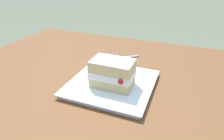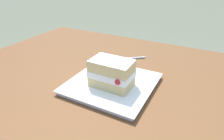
{
  "view_description": "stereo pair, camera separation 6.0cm",
  "coord_description": "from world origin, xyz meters",
  "px_view_note": "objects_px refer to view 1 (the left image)",
  "views": [
    {
      "loc": [
        0.12,
        -0.46,
        1.08
      ],
      "look_at": [
        -0.07,
        0.03,
        0.8
      ],
      "focal_mm": 31.4,
      "sensor_mm": 36.0,
      "label": 1
    },
    {
      "loc": [
        0.18,
        -0.44,
        1.08
      ],
      "look_at": [
        -0.07,
        0.03,
        0.8
      ],
      "focal_mm": 31.4,
      "sensor_mm": 36.0,
      "label": 2
    }
  ],
  "objects_px": {
    "patio_table": "(129,120)",
    "cake_slice": "(112,73)",
    "dessert_plate": "(112,84)",
    "dessert_fork": "(117,59)"
  },
  "relations": [
    {
      "from": "cake_slice",
      "to": "dessert_fork",
      "type": "xyz_separation_m",
      "value": [
        -0.07,
        0.21,
        -0.05
      ]
    },
    {
      "from": "dessert_plate",
      "to": "cake_slice",
      "type": "distance_m",
      "value": 0.05
    },
    {
      "from": "dessert_plate",
      "to": "dessert_fork",
      "type": "distance_m",
      "value": 0.2
    },
    {
      "from": "patio_table",
      "to": "cake_slice",
      "type": "xyz_separation_m",
      "value": [
        -0.06,
        0.01,
        0.15
      ]
    },
    {
      "from": "patio_table",
      "to": "cake_slice",
      "type": "height_order",
      "value": "cake_slice"
    },
    {
      "from": "patio_table",
      "to": "dessert_plate",
      "type": "bearing_deg",
      "value": 158.29
    },
    {
      "from": "patio_table",
      "to": "dessert_fork",
      "type": "xyz_separation_m",
      "value": [
        -0.13,
        0.22,
        0.1
      ]
    },
    {
      "from": "patio_table",
      "to": "dessert_fork",
      "type": "bearing_deg",
      "value": 119.64
    },
    {
      "from": "dessert_plate",
      "to": "cake_slice",
      "type": "height_order",
      "value": "cake_slice"
    },
    {
      "from": "dessert_plate",
      "to": "dessert_fork",
      "type": "height_order",
      "value": "dessert_plate"
    }
  ]
}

